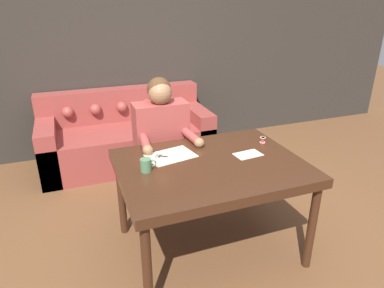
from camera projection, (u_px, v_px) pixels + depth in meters
ground_plane at (202, 247)px, 2.72m from camera, size 16.00×16.00×0.00m
wall_back at (134, 46)px, 4.15m from camera, size 8.00×0.06×2.60m
dining_table at (211, 172)px, 2.46m from camera, size 1.31×0.99×0.75m
couch at (126, 137)px, 4.09m from camera, size 1.93×0.86×0.83m
person at (162, 146)px, 2.99m from camera, size 0.49×0.56×1.24m
pattern_paper_main at (171, 156)px, 2.54m from camera, size 0.38×0.30×0.00m
pattern_paper_offcut at (248, 154)px, 2.56m from camera, size 0.21×0.15×0.00m
scissors at (165, 157)px, 2.52m from camera, size 0.21×0.17×0.01m
mug at (146, 165)px, 2.30m from camera, size 0.11×0.08×0.09m
thread_spool at (263, 140)px, 2.77m from camera, size 0.04×0.04×0.05m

